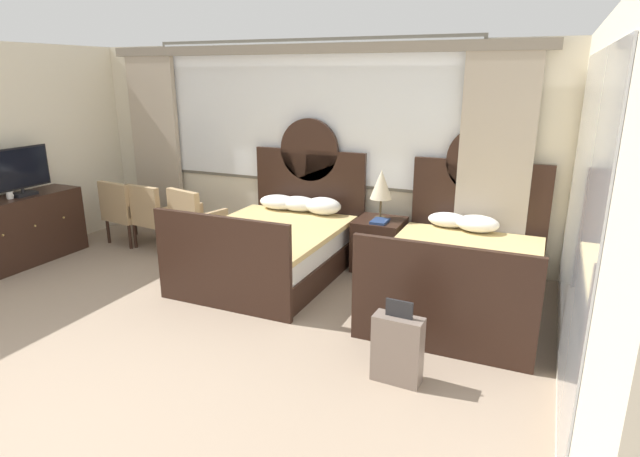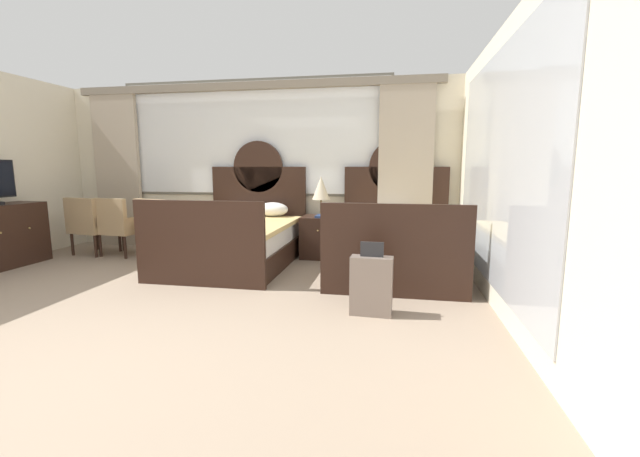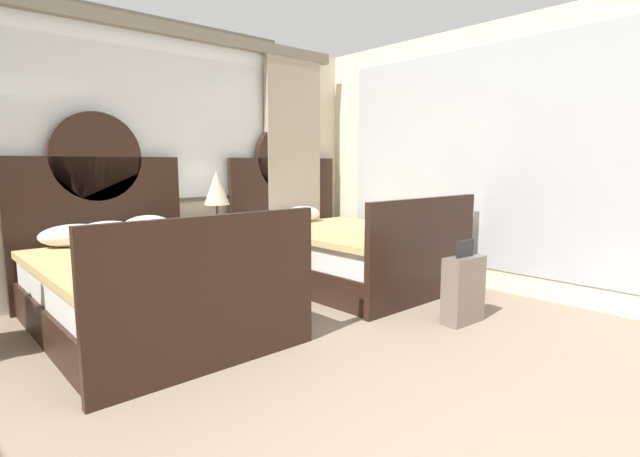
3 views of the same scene
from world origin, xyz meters
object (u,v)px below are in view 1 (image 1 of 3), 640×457
object	(u,v)px
bed_near_mirror	(461,272)
armchair_by_window_centre	(154,213)
bed_near_window	(275,244)
nightstand_between_beds	(379,244)
dresser_minibar	(22,230)
book_on_nightstand	(380,221)
armchair_by_window_left	(195,218)
armchair_by_window_right	(126,209)
suitcase_on_floor	(397,349)
tv_flatscreen	(20,171)
cup_on_dresser	(10,195)
table_lamp_on_nightstand	(381,185)

from	to	relation	value
bed_near_mirror	armchair_by_window_centre	distance (m)	4.18
bed_near_window	nightstand_between_beds	size ratio (longest dim) A/B	3.45
bed_near_window	dresser_minibar	bearing A→B (deg)	-162.49
nightstand_between_beds	book_on_nightstand	size ratio (longest dim) A/B	2.41
bed_near_window	bed_near_mirror	bearing A→B (deg)	-0.41
bed_near_window	nightstand_between_beds	distance (m)	1.27
armchair_by_window_left	armchair_by_window_right	bearing A→B (deg)	-179.92
armchair_by_window_centre	suitcase_on_floor	xyz separation A→B (m)	(3.96, -1.84, -0.21)
nightstand_between_beds	dresser_minibar	xyz separation A→B (m)	(-4.19, -1.62, 0.12)
bed_near_window	dresser_minibar	xyz separation A→B (m)	(-3.10, -0.98, 0.06)
armchair_by_window_centre	tv_flatscreen	bearing A→B (deg)	-135.63
armchair_by_window_left	suitcase_on_floor	xyz separation A→B (m)	(3.28, -1.84, -0.21)
cup_on_dresser	armchair_by_window_left	bearing A→B (deg)	35.47
armchair_by_window_left	book_on_nightstand	bearing A→B (deg)	8.39
bed_near_window	armchair_by_window_left	world-z (taller)	bed_near_window
suitcase_on_floor	armchair_by_window_left	bearing A→B (deg)	150.68
armchair_by_window_right	bed_near_window	bearing A→B (deg)	-4.03
cup_on_dresser	armchair_by_window_right	xyz separation A→B (m)	(0.58, 1.25, -0.41)
nightstand_between_beds	suitcase_on_floor	bearing A→B (deg)	-69.03
bed_near_window	table_lamp_on_nightstand	xyz separation A→B (m)	(1.08, 0.70, 0.68)
suitcase_on_floor	nightstand_between_beds	bearing A→B (deg)	110.97
bed_near_mirror	book_on_nightstand	world-z (taller)	bed_near_mirror
nightstand_between_beds	table_lamp_on_nightstand	distance (m)	0.73
table_lamp_on_nightstand	cup_on_dresser	xyz separation A→B (m)	(-4.14, -1.78, -0.14)
table_lamp_on_nightstand	dresser_minibar	distance (m)	4.54
cup_on_dresser	suitcase_on_floor	distance (m)	5.11
bed_near_window	bed_near_mirror	size ratio (longest dim) A/B	1.00
bed_near_mirror	armchair_by_window_right	world-z (taller)	bed_near_mirror
armchair_by_window_right	suitcase_on_floor	size ratio (longest dim) A/B	1.31
book_on_nightstand	tv_flatscreen	world-z (taller)	tv_flatscreen
table_lamp_on_nightstand	bed_near_window	bearing A→B (deg)	-146.92
cup_on_dresser	armchair_by_window_centre	bearing A→B (deg)	49.37
table_lamp_on_nightstand	book_on_nightstand	size ratio (longest dim) A/B	2.31
book_on_nightstand	dresser_minibar	size ratio (longest dim) A/B	0.17
armchair_by_window_centre	armchair_by_window_right	bearing A→B (deg)	179.97
suitcase_on_floor	cup_on_dresser	bearing A→B (deg)	173.38
bed_near_window	suitcase_on_floor	world-z (taller)	bed_near_window
armchair_by_window_right	suitcase_on_floor	bearing A→B (deg)	-22.42
bed_near_window	book_on_nightstand	size ratio (longest dim) A/B	8.31
book_on_nightstand	armchair_by_window_centre	xyz separation A→B (m)	(-3.11, -0.36, -0.15)
nightstand_between_beds	cup_on_dresser	size ratio (longest dim) A/B	5.74
bed_near_mirror	table_lamp_on_nightstand	bearing A→B (deg)	146.97
bed_near_window	armchair_by_window_left	bearing A→B (deg)	172.26
bed_near_mirror	armchair_by_window_right	bearing A→B (deg)	177.66
book_on_nightstand	cup_on_dresser	distance (m)	4.49
armchair_by_window_centre	dresser_minibar	bearing A→B (deg)	-134.10
dresser_minibar	suitcase_on_floor	world-z (taller)	dresser_minibar
nightstand_between_beds	armchair_by_window_left	world-z (taller)	armchair_by_window_left
book_on_nightstand	armchair_by_window_right	size ratio (longest dim) A/B	0.29
cup_on_dresser	book_on_nightstand	bearing A→B (deg)	21.07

